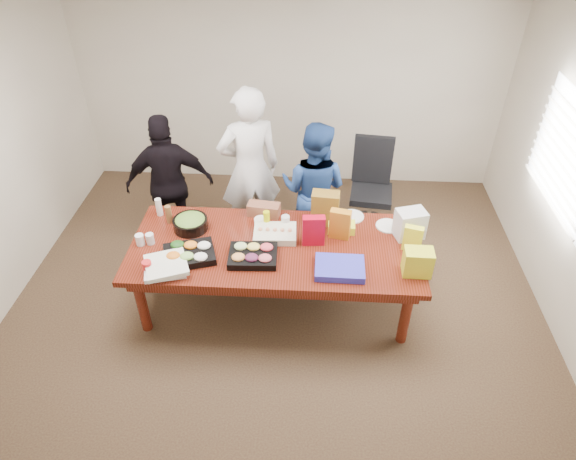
# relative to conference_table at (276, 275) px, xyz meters

# --- Properties ---
(floor) EXTENTS (5.50, 5.00, 0.02)m
(floor) POSITION_rel_conference_table_xyz_m (0.00, 0.00, -0.39)
(floor) COLOR #47301E
(floor) RESTS_ON ground
(ceiling) EXTENTS (5.50, 5.00, 0.02)m
(ceiling) POSITION_rel_conference_table_xyz_m (0.00, 0.00, 2.33)
(ceiling) COLOR white
(ceiling) RESTS_ON wall_back
(wall_back) EXTENTS (5.50, 0.04, 2.70)m
(wall_back) POSITION_rel_conference_table_xyz_m (0.00, 2.50, 0.98)
(wall_back) COLOR beige
(wall_back) RESTS_ON floor
(window_panel) EXTENTS (0.03, 1.40, 1.10)m
(window_panel) POSITION_rel_conference_table_xyz_m (2.72, 0.60, 1.12)
(window_panel) COLOR white
(window_panel) RESTS_ON wall_right
(window_blinds) EXTENTS (0.04, 1.36, 1.00)m
(window_blinds) POSITION_rel_conference_table_xyz_m (2.68, 0.60, 1.12)
(window_blinds) COLOR beige
(window_blinds) RESTS_ON wall_right
(conference_table) EXTENTS (2.80, 1.20, 0.75)m
(conference_table) POSITION_rel_conference_table_xyz_m (0.00, 0.00, 0.00)
(conference_table) COLOR #4C1C0F
(conference_table) RESTS_ON floor
(office_chair) EXTENTS (0.62, 0.62, 1.11)m
(office_chair) POSITION_rel_conference_table_xyz_m (1.04, 1.34, 0.18)
(office_chair) COLOR black
(office_chair) RESTS_ON floor
(person_center) EXTENTS (0.81, 0.67, 1.91)m
(person_center) POSITION_rel_conference_table_xyz_m (-0.37, 1.07, 0.58)
(person_center) COLOR silver
(person_center) RESTS_ON floor
(person_right) EXTENTS (0.92, 0.81, 1.59)m
(person_right) POSITION_rel_conference_table_xyz_m (0.35, 0.96, 0.42)
(person_right) COLOR navy
(person_right) RESTS_ON floor
(person_left) EXTENTS (1.02, 0.59, 1.64)m
(person_left) POSITION_rel_conference_table_xyz_m (-1.25, 0.94, 0.44)
(person_left) COLOR black
(person_left) RESTS_ON floor
(veggie_tray) EXTENTS (0.55, 0.49, 0.07)m
(veggie_tray) POSITION_rel_conference_table_xyz_m (-0.79, -0.22, 0.41)
(veggie_tray) COLOR black
(veggie_tray) RESTS_ON conference_table
(fruit_tray) EXTENTS (0.46, 0.37, 0.07)m
(fruit_tray) POSITION_rel_conference_table_xyz_m (-0.19, -0.20, 0.41)
(fruit_tray) COLOR black
(fruit_tray) RESTS_ON conference_table
(sheet_cake) EXTENTS (0.43, 0.33, 0.07)m
(sheet_cake) POSITION_rel_conference_table_xyz_m (-0.01, 0.15, 0.41)
(sheet_cake) COLOR beige
(sheet_cake) RESTS_ON conference_table
(salad_bowl) EXTENTS (0.36, 0.36, 0.11)m
(salad_bowl) POSITION_rel_conference_table_xyz_m (-0.87, 0.23, 0.43)
(salad_bowl) COLOR black
(salad_bowl) RESTS_ON conference_table
(chip_bag_blue) EXTENTS (0.45, 0.34, 0.07)m
(chip_bag_blue) POSITION_rel_conference_table_xyz_m (0.61, -0.32, 0.41)
(chip_bag_blue) COLOR #3032BD
(chip_bag_blue) RESTS_ON conference_table
(chip_bag_red) EXTENTS (0.22, 0.11, 0.31)m
(chip_bag_red) POSITION_rel_conference_table_xyz_m (0.37, 0.06, 0.53)
(chip_bag_red) COLOR #B1051D
(chip_bag_red) RESTS_ON conference_table
(chip_bag_yellow) EXTENTS (0.19, 0.11, 0.26)m
(chip_bag_yellow) POSITION_rel_conference_table_xyz_m (1.30, 0.03, 0.51)
(chip_bag_yellow) COLOR #F8FC2F
(chip_bag_yellow) RESTS_ON conference_table
(chip_bag_orange) EXTENTS (0.21, 0.13, 0.31)m
(chip_bag_orange) POSITION_rel_conference_table_xyz_m (0.62, 0.18, 0.53)
(chip_bag_orange) COLOR #C37719
(chip_bag_orange) RESTS_ON conference_table
(mayo_jar) EXTENTS (0.09, 0.09, 0.13)m
(mayo_jar) POSITION_rel_conference_table_xyz_m (0.08, 0.31, 0.44)
(mayo_jar) COLOR silver
(mayo_jar) RESTS_ON conference_table
(mustard_bottle) EXTENTS (0.07, 0.07, 0.18)m
(mustard_bottle) POSITION_rel_conference_table_xyz_m (-0.11, 0.30, 0.47)
(mustard_bottle) COLOR #CDD905
(mustard_bottle) RESTS_ON conference_table
(dressing_bottle) EXTENTS (0.08, 0.08, 0.20)m
(dressing_bottle) POSITION_rel_conference_table_xyz_m (-1.11, 0.32, 0.47)
(dressing_bottle) COLOR brown
(dressing_bottle) RESTS_ON conference_table
(ranch_bottle) EXTENTS (0.08, 0.08, 0.19)m
(ranch_bottle) POSITION_rel_conference_table_xyz_m (-1.24, 0.44, 0.47)
(ranch_bottle) COLOR silver
(ranch_bottle) RESTS_ON conference_table
(banana_bunch) EXTENTS (0.27, 0.16, 0.09)m
(banana_bunch) POSITION_rel_conference_table_xyz_m (0.64, 0.28, 0.42)
(banana_bunch) COLOR #EBFC2D
(banana_bunch) RESTS_ON conference_table
(bread_loaf) EXTENTS (0.35, 0.18, 0.13)m
(bread_loaf) POSITION_rel_conference_table_xyz_m (-0.16, 0.51, 0.44)
(bread_loaf) COLOR brown
(bread_loaf) RESTS_ON conference_table
(kraft_bag) EXTENTS (0.29, 0.18, 0.36)m
(kraft_bag) POSITION_rel_conference_table_xyz_m (0.47, 0.41, 0.55)
(kraft_bag) COLOR brown
(kraft_bag) RESTS_ON conference_table
(red_cup) EXTENTS (0.11, 0.11, 0.11)m
(red_cup) POSITION_rel_conference_table_xyz_m (-1.12, -0.43, 0.43)
(red_cup) COLOR red
(red_cup) RESTS_ON conference_table
(clear_cup_a) EXTENTS (0.10, 0.10, 0.11)m
(clear_cup_a) POSITION_rel_conference_table_xyz_m (-1.21, -0.03, 0.43)
(clear_cup_a) COLOR silver
(clear_cup_a) RESTS_ON conference_table
(clear_cup_b) EXTENTS (0.10, 0.10, 0.11)m
(clear_cup_b) POSITION_rel_conference_table_xyz_m (-1.30, -0.06, 0.43)
(clear_cup_b) COLOR white
(clear_cup_b) RESTS_ON conference_table
(pizza_box_lower) EXTENTS (0.45, 0.45, 0.04)m
(pizza_box_lower) POSITION_rel_conference_table_xyz_m (-0.98, -0.38, 0.40)
(pizza_box_lower) COLOR white
(pizza_box_lower) RESTS_ON conference_table
(pizza_box_upper) EXTENTS (0.48, 0.48, 0.04)m
(pizza_box_upper) POSITION_rel_conference_table_xyz_m (-0.95, -0.41, 0.44)
(pizza_box_upper) COLOR silver
(pizza_box_upper) RESTS_ON pizza_box_lower
(plate_a) EXTENTS (0.26, 0.26, 0.01)m
(plate_a) POSITION_rel_conference_table_xyz_m (1.12, 0.38, 0.38)
(plate_a) COLOR white
(plate_a) RESTS_ON conference_table
(plate_b) EXTENTS (0.25, 0.25, 0.02)m
(plate_b) POSITION_rel_conference_table_xyz_m (0.76, 0.52, 0.38)
(plate_b) COLOR white
(plate_b) RESTS_ON conference_table
(dip_bowl_a) EXTENTS (0.20, 0.20, 0.06)m
(dip_bowl_a) POSITION_rel_conference_table_xyz_m (0.55, 0.45, 0.41)
(dip_bowl_a) COLOR beige
(dip_bowl_a) RESTS_ON conference_table
(dip_bowl_b) EXTENTS (0.14, 0.14, 0.06)m
(dip_bowl_b) POSITION_rel_conference_table_xyz_m (-0.17, 0.35, 0.40)
(dip_bowl_b) COLOR white
(dip_bowl_b) RESTS_ON conference_table
(grocery_bag_white) EXTENTS (0.32, 0.27, 0.29)m
(grocery_bag_white) POSITION_rel_conference_table_xyz_m (1.30, 0.24, 0.52)
(grocery_bag_white) COLOR silver
(grocery_bag_white) RESTS_ON conference_table
(grocery_bag_yellow) EXTENTS (0.26, 0.18, 0.25)m
(grocery_bag_yellow) POSITION_rel_conference_table_xyz_m (1.30, -0.30, 0.50)
(grocery_bag_yellow) COLOR yellow
(grocery_bag_yellow) RESTS_ON conference_table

